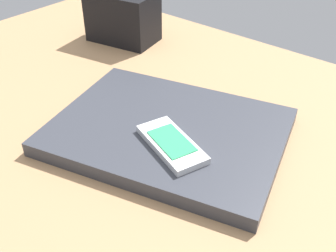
{
  "coord_description": "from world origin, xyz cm",
  "views": [
    {
      "loc": [
        28.41,
        -32.93,
        37.8
      ],
      "look_at": [
        -0.83,
        2.12,
        5.0
      ],
      "focal_mm": 42.89,
      "sensor_mm": 36.0,
      "label": 1
    }
  ],
  "objects": [
    {
      "name": "laptop_closed",
      "position": [
        -0.83,
        2.12,
        4.07
      ],
      "size": [
        36.81,
        31.17,
        2.13
      ],
      "primitive_type": "cube",
      "rotation": [
        0.0,
        0.0,
        0.27
      ],
      "color": "#33353D",
      "rests_on": "desk_surface"
    },
    {
      "name": "desk_organizer",
      "position": [
        -29.91,
        22.47,
        8.04
      ],
      "size": [
        15.02,
        10.92,
        10.08
      ],
      "primitive_type": "cube",
      "rotation": [
        0.0,
        0.0,
        0.19
      ],
      "color": "black",
      "rests_on": "desk_surface"
    },
    {
      "name": "desk_surface",
      "position": [
        0.0,
        0.0,
        1.5
      ],
      "size": [
        120.0,
        80.0,
        3.0
      ],
      "primitive_type": "cube",
      "color": "#9E7751",
      "rests_on": "ground"
    },
    {
      "name": "cell_phone_on_laptop",
      "position": [
        2.64,
        -1.3,
        5.63
      ],
      "size": [
        11.73,
        8.14,
        1.07
      ],
      "color": "silver",
      "rests_on": "laptop_closed"
    }
  ]
}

